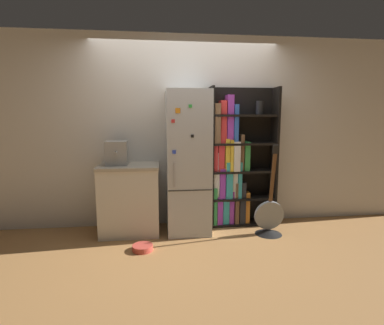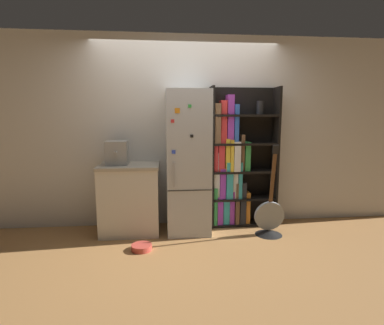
% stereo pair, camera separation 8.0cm
% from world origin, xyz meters
% --- Properties ---
extents(ground_plane, '(16.00, 16.00, 0.00)m').
position_xyz_m(ground_plane, '(0.00, 0.00, 0.00)').
color(ground_plane, '#A87542').
extents(wall_back, '(8.00, 0.05, 2.60)m').
position_xyz_m(wall_back, '(0.00, 0.47, 1.30)').
color(wall_back, silver).
rests_on(wall_back, ground_plane).
extents(refrigerator, '(0.55, 0.61, 1.84)m').
position_xyz_m(refrigerator, '(-0.00, 0.16, 0.92)').
color(refrigerator, silver).
rests_on(refrigerator, ground_plane).
extents(bookshelf, '(0.92, 0.29, 1.91)m').
position_xyz_m(bookshelf, '(0.67, 0.33, 0.86)').
color(bookshelf, black).
rests_on(bookshelf, ground_plane).
extents(kitchen_counter, '(0.77, 0.57, 0.90)m').
position_xyz_m(kitchen_counter, '(-0.76, 0.17, 0.45)').
color(kitchen_counter, silver).
rests_on(kitchen_counter, ground_plane).
extents(espresso_machine, '(0.27, 0.32, 0.30)m').
position_xyz_m(espresso_machine, '(-0.90, 0.18, 1.05)').
color(espresso_machine, '#A5A39E').
rests_on(espresso_machine, kitchen_counter).
extents(guitar, '(0.38, 0.35, 1.18)m').
position_xyz_m(guitar, '(1.03, -0.11, 0.17)').
color(guitar, black).
rests_on(guitar, ground_plane).
extents(pet_bowl, '(0.23, 0.23, 0.06)m').
position_xyz_m(pet_bowl, '(-0.58, -0.41, 0.04)').
color(pet_bowl, '#D84C3F').
rests_on(pet_bowl, ground_plane).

